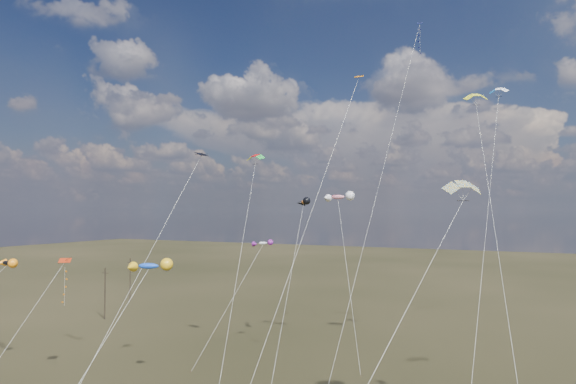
% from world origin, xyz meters
% --- Properties ---
extents(utility_pole_near, '(1.40, 0.20, 8.00)m').
position_xyz_m(utility_pole_near, '(-38.00, 30.00, 4.09)').
color(utility_pole_near, black).
rests_on(utility_pole_near, ground).
extents(utility_pole_far, '(1.40, 0.20, 8.00)m').
position_xyz_m(utility_pole_far, '(-46.00, 44.00, 4.09)').
color(utility_pole_far, black).
rests_on(utility_pole_far, ground).
extents(diamond_navy_tall, '(4.12, 24.99, 41.75)m').
position_xyz_m(diamond_navy_tall, '(9.51, 34.71, 35.77)').
color(diamond_navy_tall, '#121952').
rests_on(diamond_navy_tall, ground).
extents(diamond_black_mid, '(5.20, 12.32, 21.81)m').
position_xyz_m(diamond_black_mid, '(-2.23, 0.85, 15.74)').
color(diamond_black_mid, black).
rests_on(diamond_black_mid, ground).
extents(diamond_red_low, '(3.32, 8.86, 12.37)m').
position_xyz_m(diamond_red_low, '(-18.43, 5.35, 9.76)').
color(diamond_red_low, red).
rests_on(diamond_red_low, ground).
extents(diamond_orange_center, '(4.61, 17.57, 30.09)m').
position_xyz_m(diamond_orange_center, '(6.90, 11.18, 20.27)').
color(diamond_orange_center, '#C56B05').
rests_on(diamond_orange_center, ground).
extents(parafoil_yellow, '(6.72, 23.14, 30.09)m').
position_xyz_m(parafoil_yellow, '(17.65, 27.86, 29.32)').
color(parafoil_yellow, yellow).
rests_on(parafoil_yellow, ground).
extents(parafoil_blue_white, '(2.28, 21.81, 31.08)m').
position_xyz_m(parafoil_blue_white, '(19.66, 30.83, 30.26)').
color(parafoil_blue_white, blue).
rests_on(parafoil_blue_white, ground).
extents(parafoil_striped, '(8.50, 16.38, 19.67)m').
position_xyz_m(parafoil_striped, '(18.66, 8.27, 18.92)').
color(parafoil_striped, '#F1B207').
rests_on(parafoil_striped, ground).
extents(parafoil_tricolor, '(6.60, 16.88, 23.84)m').
position_xyz_m(parafoil_tricolor, '(-5.29, 20.33, 23.16)').
color(parafoil_tricolor, yellow).
rests_on(parafoil_tricolor, ground).
extents(novelty_black_orange, '(6.97, 9.56, 11.90)m').
position_xyz_m(novelty_black_orange, '(-28.52, 6.64, 11.35)').
color(novelty_black_orange, black).
rests_on(novelty_black_orange, ground).
extents(novelty_orange_black, '(4.82, 16.70, 18.66)m').
position_xyz_m(novelty_orange_black, '(-2.48, 27.32, 18.02)').
color(novelty_orange_black, orange).
rests_on(novelty_orange_black, ground).
extents(novelty_white_purple, '(6.10, 7.46, 13.75)m').
position_xyz_m(novelty_white_purple, '(-4.58, 20.77, 13.29)').
color(novelty_white_purple, silver).
rests_on(novelty_white_purple, ground).
extents(novelty_redwhite_stripe, '(7.49, 9.34, 19.41)m').
position_xyz_m(novelty_redwhite_stripe, '(1.09, 29.85, 18.71)').
color(novelty_redwhite_stripe, red).
rests_on(novelty_redwhite_stripe, ground).
extents(novelty_blue_yellow, '(6.57, 7.34, 14.35)m').
position_xyz_m(novelty_blue_yellow, '(3.40, -7.11, 13.84)').
color(novelty_blue_yellow, blue).
rests_on(novelty_blue_yellow, ground).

